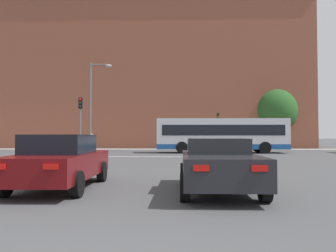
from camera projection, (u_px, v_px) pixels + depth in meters
stop_line_strip at (162, 157)px, 23.19m from camera, size 8.80×0.30×0.01m
far_pavement at (167, 149)px, 36.56m from camera, size 69.78×2.50×0.01m
brick_civic_building at (142, 73)px, 46.96m from camera, size 44.44×14.75×27.53m
car_saloon_left at (60, 161)px, 9.15m from camera, size 2.01×4.50×1.50m
car_roadster_right at (218, 165)px, 8.61m from camera, size 2.03×4.42×1.40m
bus_crossing_lead at (221, 135)px, 28.62m from camera, size 11.20×2.74×2.97m
traffic_light_far_right at (218, 125)px, 35.82m from camera, size 0.26×0.31×3.98m
traffic_light_near_left at (80, 117)px, 24.00m from camera, size 0.26×0.31×4.29m
street_lamp_junction at (94, 99)px, 26.13m from camera, size 1.78×0.36×7.34m
pedestrian_waiting at (92, 140)px, 36.64m from camera, size 0.42×0.45×1.75m
pedestrian_walking_east at (80, 141)px, 36.47m from camera, size 0.45×0.41×1.62m
tree_by_building at (275, 111)px, 40.26m from camera, size 5.29×5.29×7.33m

